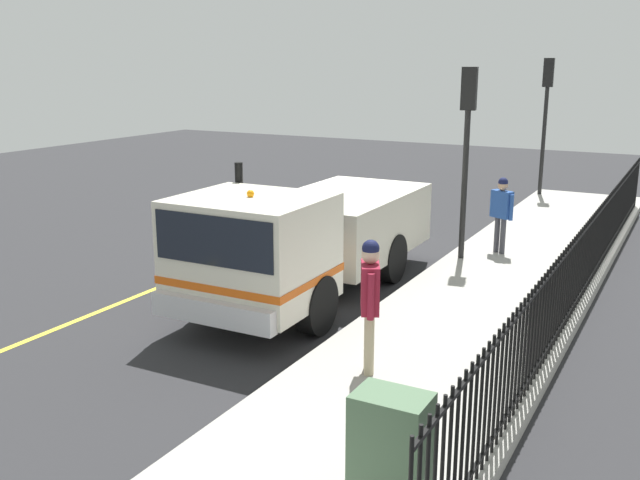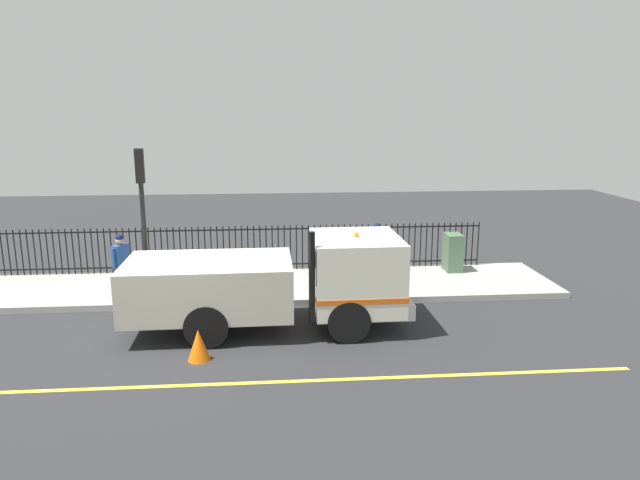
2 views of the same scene
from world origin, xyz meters
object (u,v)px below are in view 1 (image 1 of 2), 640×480
Objects in this scene: work_truck at (301,235)px; traffic_cone at (278,248)px; traffic_light_near at (467,125)px; utility_cabinet at (391,453)px; worker_standing at (370,292)px; pedestrian_distant at (502,207)px; traffic_light_mid at (547,99)px.

traffic_cone is at bearing -49.17° from work_truck.
traffic_cone is (-1.66, 1.88, -0.88)m from work_truck.
traffic_light_near is 3.41× the size of utility_cabinet.
worker_standing is 1.58× the size of utility_cabinet.
pedestrian_distant is 0.42× the size of traffic_light_near.
traffic_light_mid is at bearing -98.64° from work_truck.
worker_standing is 14.68m from traffic_light_mid.
pedestrian_distant is 2.50× the size of traffic_cone.
traffic_light_near is 0.95× the size of traffic_light_mid.
traffic_cone is (-3.34, -10.12, -2.76)m from traffic_light_mid.
work_truck reaches higher than traffic_cone.
traffic_light_mid is (-0.74, 7.62, 1.92)m from pedestrian_distant.
worker_standing reaches higher than utility_cabinet.
traffic_light_mid reaches higher than traffic_cone.
worker_standing is at bearing 117.80° from pedestrian_distant.
traffic_light_mid is at bearing 71.74° from traffic_cone.
pedestrian_distant reaches higher than utility_cabinet.
traffic_light_near reaches higher than traffic_cone.
worker_standing is 6.39m from traffic_light_near.
traffic_light_near is at bearing -20.22° from worker_standing.
utility_cabinet is at bearing 92.31° from traffic_light_mid.
utility_cabinet is (2.11, -8.78, -2.22)m from traffic_light_near.
traffic_light_mid reaches higher than traffic_light_near.
traffic_cone is (-3.48, -1.71, -2.63)m from traffic_light_near.
utility_cabinet is at bearing -51.68° from traffic_cone.
work_truck is at bearing 76.91° from traffic_light_mid.
work_truck reaches higher than utility_cabinet.
worker_standing is at bearing 133.78° from work_truck.
traffic_light_near reaches higher than utility_cabinet.
pedestrian_distant is (-0.08, 6.92, -0.11)m from worker_standing.
utility_cabinet is at bearing 126.41° from work_truck.
traffic_cone is (-4.08, -2.50, -0.85)m from pedestrian_distant.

